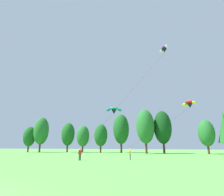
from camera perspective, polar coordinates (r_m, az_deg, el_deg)
The scene contains 14 objects.
treeline_tree_a at distance 70.44m, azimuth -24.57°, elevation -10.96°, with size 4.14×4.14×8.68m.
treeline_tree_b at distance 67.50m, azimuth -21.38°, elevation -9.59°, with size 4.97×4.97×11.72m.
treeline_tree_c at distance 65.74m, azimuth -13.67°, elevation -11.01°, with size 4.48×4.48×9.94m.
treeline_tree_d at distance 62.32m, azimuth -9.12°, elevation -11.72°, with size 4.16×4.16×8.73m.
treeline_tree_e at distance 59.00m, azimuth -3.54°, elevation -11.59°, with size 4.21×4.21×8.92m.
treeline_tree_f at distance 59.53m, azimuth 2.88°, elevation -9.70°, with size 5.10×5.10×12.22m.
treeline_tree_g at distance 53.59m, azimuth 10.44°, elevation -8.75°, with size 5.16×5.16×12.44m.
treeline_tree_h at distance 55.24m, azimuth 15.64°, elevation -8.86°, with size 5.06×5.06×12.07m.
treeline_tree_i at distance 55.32m, azimuth 27.58°, elevation -9.75°, with size 4.20×4.20×8.90m.
kite_flyer_near at distance 27.87m, azimuth -10.05°, elevation -16.77°, with size 0.45×0.59×1.69m.
kite_flyer_mid at distance 28.77m, azimuth 5.73°, elevation -16.83°, with size 0.56×0.60×1.69m.
parafoil_kite_high_purple at distance 44.10m, azimuth 16.07°, elevation 14.57°, with size 14.59×15.02×22.93m.
parafoil_kite_mid_red_yellow at distance 42.34m, azimuth 23.23°, elevation -1.71°, with size 12.71×14.35×10.05m.
parafoil_kite_far_teal at distance 44.68m, azimuth 0.63°, elevation -3.85°, with size 4.05×18.10×10.25m.
Camera 1 is at (8.57, -5.98, 1.98)m, focal length 29.03 mm.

